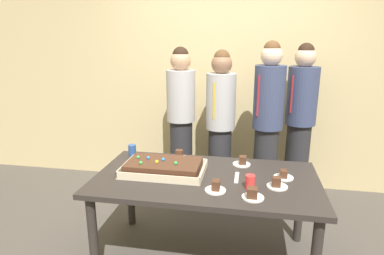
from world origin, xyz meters
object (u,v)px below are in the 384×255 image
Objects in this scene: person_green_shirt_behind at (181,120)px; party_table at (206,186)px; plated_slice_center_back at (242,162)px; person_serving_front at (267,124)px; plated_slice_center_front at (180,156)px; sheet_cake at (164,167)px; plated_slice_far_left at (284,176)px; person_far_right_suit at (300,121)px; drink_cup_middle at (250,182)px; plated_slice_near_left at (252,195)px; drink_cup_nearest at (132,150)px; person_striped_tie_right at (220,124)px; plated_slice_near_right at (216,187)px; plated_slice_far_right at (277,184)px; cake_server_utensil at (237,178)px.

party_table is at bearing 16.81° from person_green_shirt_behind.
plated_slice_center_back is 0.09× the size of person_serving_front.
plated_slice_center_front is 0.56m from plated_slice_center_back.
person_green_shirt_behind reaches higher than sheet_cake.
plated_slice_center_back is at bearing 48.25° from party_table.
party_table is at bearing -172.30° from plated_slice_far_left.
party_table is at bearing 10.25° from person_far_right_suit.
plated_slice_near_left is at bearing -83.10° from drink_cup_middle.
person_serving_front is 0.94m from person_green_shirt_behind.
drink_cup_middle is 1.10m from person_serving_front.
person_serving_front reaches higher than person_green_shirt_behind.
person_green_shirt_behind is 1.28m from person_far_right_suit.
person_striped_tie_right is at bearing 42.79° from drink_cup_nearest.
plated_slice_center_back is (0.61, 0.27, -0.02)m from sheet_cake.
person_green_shirt_behind reaches higher than plated_slice_far_left.
sheet_cake is 1.24m from person_serving_front.
sheet_cake is 0.52m from plated_slice_near_right.
plated_slice_near_right is 1.50× the size of drink_cup_middle.
person_far_right_suit is (0.35, 0.28, -0.02)m from person_serving_front.
plated_slice_far_right is at bearing -19.89° from drink_cup_nearest.
party_table is 0.99× the size of person_serving_front.
party_table is 0.27m from plated_slice_near_right.
person_green_shirt_behind is at bearing 111.92° from plated_slice_near_right.
plated_slice_far_left is 0.18m from plated_slice_far_right.
plated_slice_far_left is 0.09× the size of person_striped_tie_right.
person_striped_tie_right is at bearing 121.08° from plated_slice_far_left.
person_green_shirt_behind is at bearing 67.67° from drink_cup_nearest.
party_table is at bearing -51.11° from plated_slice_center_front.
drink_cup_middle is 1.47m from person_green_shirt_behind.
drink_cup_nearest reaches higher than plated_slice_far_left.
plated_slice_near_left reaches higher than plated_slice_far_left.
plated_slice_far_left is 0.09× the size of person_far_right_suit.
plated_slice_center_front is at bearing -4.02° from person_striped_tie_right.
party_table is 17.21× the size of drink_cup_middle.
drink_cup_nearest and drink_cup_middle have the same top height.
cake_server_utensil is 1.06m from person_striped_tie_right.
person_far_right_suit is (0.49, 1.51, 0.16)m from plated_slice_near_left.
plated_slice_near_left is at bearing 33.52° from person_striped_tie_right.
plated_slice_far_left is at bearing -12.04° from drink_cup_nearest.
person_striped_tie_right is (0.74, 0.69, 0.10)m from drink_cup_nearest.
plated_slice_center_front is at bearing 128.89° from party_table.
cake_server_utensil is (-0.10, 0.16, -0.05)m from drink_cup_middle.
party_table is 0.47m from plated_slice_center_front.
party_table is 1.00× the size of person_far_right_suit.
plated_slice_near_right is at bearing -66.19° from party_table.
plated_slice_center_front is 0.77m from person_green_shirt_behind.
plated_slice_near_right is 1.02m from drink_cup_nearest.
plated_slice_center_front is at bearing 174.30° from plated_slice_center_back.
person_green_shirt_behind is (-0.96, 1.19, 0.14)m from plated_slice_far_right.
drink_cup_nearest is 1.19m from drink_cup_middle.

